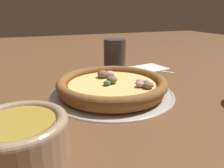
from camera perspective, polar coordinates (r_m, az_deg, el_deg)
name	(u,v)px	position (r m, az deg, el deg)	size (l,w,h in m)	color
ground_plane	(112,94)	(0.59, 0.00, -2.55)	(3.00, 3.00, 0.00)	brown
pizza_tray	(112,93)	(0.58, 0.00, -2.26)	(0.33, 0.33, 0.01)	#B7B2A8
pizza	(112,84)	(0.58, 0.03, -0.10)	(0.29, 0.29, 0.04)	#A86B33
bowl_near	(19,136)	(0.36, -23.11, -12.27)	(0.15, 0.15, 0.06)	#9E8466
drinking_cup	(115,54)	(0.82, 0.71, 7.72)	(0.08, 0.08, 0.11)	#383333
napkin	(146,68)	(0.84, 8.99, 4.11)	(0.16, 0.13, 0.01)	white
fork	(147,69)	(0.84, 9.10, 3.90)	(0.13, 0.15, 0.00)	#B7B7BC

